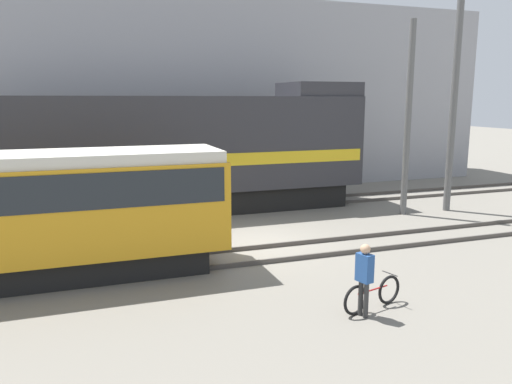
{
  "coord_description": "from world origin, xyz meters",
  "views": [
    {
      "loc": [
        -5.34,
        -14.99,
        4.7
      ],
      "look_at": [
        -0.19,
        -0.33,
        1.8
      ],
      "focal_mm": 35.0,
      "sensor_mm": 36.0,
      "label": 1
    }
  ],
  "objects": [
    {
      "name": "ground_plane",
      "position": [
        0.0,
        0.0,
        0.0
      ],
      "size": [
        120.0,
        120.0,
        0.0
      ],
      "primitive_type": "plane",
      "color": "slate"
    },
    {
      "name": "track_near",
      "position": [
        0.0,
        -1.33,
        0.07
      ],
      "size": [
        60.0,
        1.51,
        0.14
      ],
      "color": "#47423D",
      "rests_on": "ground"
    },
    {
      "name": "track_far",
      "position": [
        0.0,
        5.41,
        0.07
      ],
      "size": [
        60.0,
        1.51,
        0.14
      ],
      "color": "#47423D",
      "rests_on": "ground"
    },
    {
      "name": "building_backdrop",
      "position": [
        0.0,
        12.5,
        4.87
      ],
      "size": [
        34.19,
        6.0,
        9.74
      ],
      "color": "#99999E",
      "rests_on": "ground"
    },
    {
      "name": "freight_locomotive",
      "position": [
        -1.85,
        5.41,
        2.54
      ],
      "size": [
        16.48,
        3.04,
        5.42
      ],
      "color": "black",
      "rests_on": "ground"
    },
    {
      "name": "streetcar",
      "position": [
        -6.35,
        -1.33,
        1.92
      ],
      "size": [
        9.33,
        2.54,
        3.36
      ],
      "color": "black",
      "rests_on": "ground"
    },
    {
      "name": "bicycle",
      "position": [
        0.68,
        -5.82,
        0.35
      ],
      "size": [
        1.74,
        0.62,
        0.75
      ],
      "color": "black",
      "rests_on": "ground"
    },
    {
      "name": "person",
      "position": [
        0.28,
        -6.08,
        1.0
      ],
      "size": [
        0.31,
        0.4,
        1.65
      ],
      "color": "#333333",
      "rests_on": "ground"
    },
    {
      "name": "utility_pole_left",
      "position": [
        7.11,
        2.04,
        3.89
      ],
      "size": [
        0.25,
        0.25,
        7.77
      ],
      "color": "#595959",
      "rests_on": "ground"
    },
    {
      "name": "utility_pole_center",
      "position": [
        9.31,
        2.04,
        4.4
      ],
      "size": [
        0.28,
        0.28,
        8.8
      ],
      "color": "#595959",
      "rests_on": "ground"
    }
  ]
}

